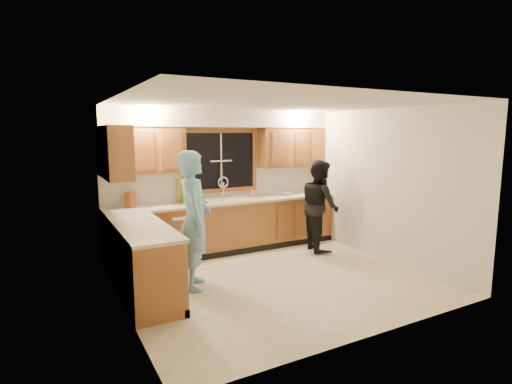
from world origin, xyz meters
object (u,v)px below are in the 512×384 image
Objects in this scene: dishwasher at (183,234)px; dish_crate at (193,199)px; soap_bottle at (252,192)px; man at (194,220)px; woman at (320,205)px; sink at (228,203)px; bowl at (285,194)px; stove at (153,274)px; knife_block at (130,200)px.

dishwasher is 2.57× the size of dish_crate.
man is at bearing -138.59° from soap_bottle.
sink is at bearing 78.80° from woman.
dish_crate is 1.76× the size of soap_bottle.
bowl is (1.87, 0.02, -0.05)m from dish_crate.
woman is (1.48, -0.71, -0.05)m from sink.
stove is 3.48m from woman.
dish_crate is (-0.65, 0.00, 0.13)m from sink.
stove is 3.57m from bowl.
soap_bottle is (2.21, -0.01, -0.03)m from knife_block.
bowl is (-0.26, 0.74, 0.13)m from woman.
knife_block is (-0.80, 0.15, 0.63)m from dishwasher.
sink is at bearing -21.04° from man.
dishwasher is 1.45m from man.
man is 1.42m from dish_crate.
sink is 1.67m from knife_block.
sink is at bearing -167.34° from soap_bottle.
woman reaches higher than soap_bottle.
stove is 3.66× the size of knife_block.
knife_block is at bearing 175.41° from sink.
dish_crate is 1.62× the size of bowl.
stove is at bearing 143.31° from man.
bowl is at bearing 1.04° from sink.
dishwasher is 0.62m from dish_crate.
man is at bearing -111.89° from knife_block.
man is 10.33× the size of soap_bottle.
stove is (-0.95, -1.81, 0.04)m from dishwasher.
dishwasher is at bearing -52.50° from knife_block.
knife_block is at bearing 85.63° from stove.
bowl is (1.22, 0.02, 0.08)m from sink.
sink reaches higher than stove.
sink is 0.96× the size of stove.
knife_block reaches higher than dishwasher.
woman is at bearing 18.70° from stove.
bowl is at bearing -8.87° from soap_bottle.
sink is at bearing -178.96° from bowl.
woman reaches higher than bowl.
man reaches higher than soap_bottle.
woman is 0.79m from bowl.
stove is at bearing -122.11° from dish_crate.
man is at bearing -149.57° from bowl.
stove is (-1.80, -1.82, -0.41)m from sink.
dish_crate is at bearing 179.83° from sink.
stove is 0.55× the size of woman.
man is at bearing 34.84° from stove.
dishwasher is (-0.85, -0.01, -0.45)m from sink.
man is at bearing -108.66° from dish_crate.
stove is 2.05m from knife_block.
soap_bottle reaches higher than bowl.
woman is at bearing -70.20° from bowl.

